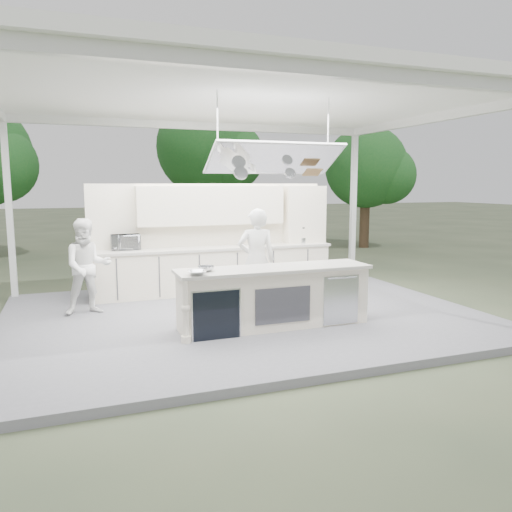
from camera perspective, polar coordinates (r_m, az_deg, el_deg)
name	(u,v)px	position (r m, az deg, el deg)	size (l,w,h in m)	color
ground	(244,320)	(8.81, -1.39, -7.32)	(90.00, 90.00, 0.00)	#50563B
stage_deck	(244,317)	(8.80, -1.39, -6.95)	(8.00, 6.00, 0.12)	slate
tent	(244,101)	(8.58, -1.44, 17.26)	(8.20, 6.20, 3.86)	white
demo_island	(273,297)	(7.90, 1.97, -4.70)	(3.10, 0.79, 0.95)	white
back_counter	(214,269)	(10.46, -4.78, -1.51)	(5.08, 0.72, 0.95)	white
back_wall_unit	(231,221)	(10.67, -2.84, 3.99)	(5.05, 0.48, 2.25)	white
tree_cluster	(148,157)	(18.02, -12.24, 11.00)	(19.55, 9.40, 5.85)	#463123
head_chef	(256,260)	(8.80, 0.05, -0.47)	(0.66, 0.44, 1.82)	white
sous_chef	(88,267)	(9.09, -18.70, -1.15)	(0.81, 0.63, 1.66)	white
toaster_oven	(125,242)	(10.22, -14.73, 1.57)	(0.56, 0.38, 0.31)	silver
bowl_large	(197,273)	(7.19, -6.76, -1.92)	(0.27, 0.27, 0.07)	silver
bowl_small	(206,269)	(7.49, -5.73, -1.45)	(0.25, 0.25, 0.08)	#ADAFB4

